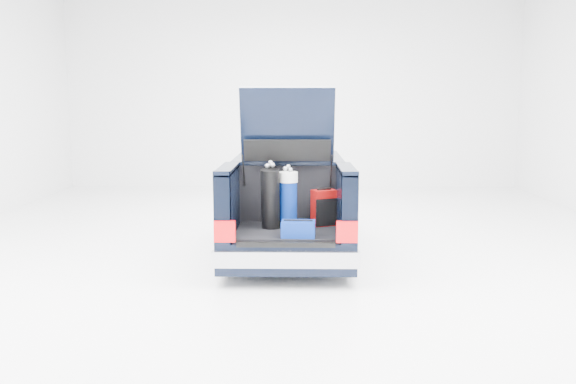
{
  "coord_description": "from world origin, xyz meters",
  "views": [
    {
      "loc": [
        0.15,
        -9.36,
        2.26
      ],
      "look_at": [
        0.0,
        -0.5,
        0.96
      ],
      "focal_mm": 38.0,
      "sensor_mm": 36.0,
      "label": 1
    }
  ],
  "objects_px": {
    "blue_golf_bag": "(288,199)",
    "red_suitcase": "(324,208)",
    "black_golf_bag": "(270,199)",
    "blue_duffel": "(298,229)",
    "car": "(289,204)"
  },
  "relations": [
    {
      "from": "red_suitcase",
      "to": "black_golf_bag",
      "type": "bearing_deg",
      "value": 174.42
    },
    {
      "from": "black_golf_bag",
      "to": "red_suitcase",
      "type": "bearing_deg",
      "value": 23.72
    },
    {
      "from": "red_suitcase",
      "to": "blue_golf_bag",
      "type": "relative_size",
      "value": 0.61
    },
    {
      "from": "blue_duffel",
      "to": "blue_golf_bag",
      "type": "bearing_deg",
      "value": 105.94
    },
    {
      "from": "car",
      "to": "blue_golf_bag",
      "type": "relative_size",
      "value": 5.47
    },
    {
      "from": "black_golf_bag",
      "to": "blue_duffel",
      "type": "distance_m",
      "value": 0.68
    },
    {
      "from": "car",
      "to": "red_suitcase",
      "type": "bearing_deg",
      "value": -68.77
    },
    {
      "from": "red_suitcase",
      "to": "black_golf_bag",
      "type": "xyz_separation_m",
      "value": [
        -0.72,
        -0.23,
        0.16
      ]
    },
    {
      "from": "blue_golf_bag",
      "to": "red_suitcase",
      "type": "bearing_deg",
      "value": 10.35
    },
    {
      "from": "car",
      "to": "blue_duffel",
      "type": "xyz_separation_m",
      "value": [
        0.15,
        -2.01,
        0.03
      ]
    },
    {
      "from": "red_suitcase",
      "to": "black_golf_bag",
      "type": "relative_size",
      "value": 0.57
    },
    {
      "from": "red_suitcase",
      "to": "blue_duffel",
      "type": "bearing_deg",
      "value": -139.36
    },
    {
      "from": "black_golf_bag",
      "to": "blue_golf_bag",
      "type": "bearing_deg",
      "value": 27.66
    },
    {
      "from": "black_golf_bag",
      "to": "blue_duffel",
      "type": "height_order",
      "value": "black_golf_bag"
    },
    {
      "from": "red_suitcase",
      "to": "blue_duffel",
      "type": "distance_m",
      "value": 0.81
    }
  ]
}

